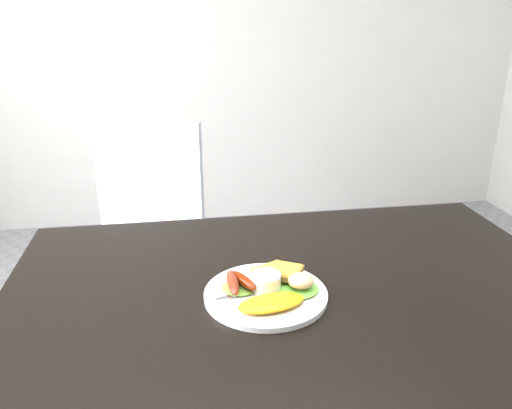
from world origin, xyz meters
name	(u,v)px	position (x,y,z in m)	size (l,w,h in m)	color
room_back_panel	(208,0)	(0.00, 2.25, 1.35)	(4.00, 0.04, 2.70)	silver
dining_table	(297,295)	(0.00, 0.00, 0.73)	(1.20, 0.80, 0.04)	black
dining_chair	(153,264)	(-0.34, 0.73, 0.45)	(0.40, 0.40, 0.05)	tan
person	(268,193)	(0.02, 0.45, 0.80)	(0.57, 0.38, 1.60)	navy
plate	(266,295)	(-0.07, -0.03, 0.76)	(0.24, 0.24, 0.01)	white
lettuce_left	(239,287)	(-0.12, -0.01, 0.77)	(0.07, 0.07, 0.01)	#52872F
lettuce_right	(298,289)	(-0.01, -0.03, 0.77)	(0.09, 0.08, 0.01)	#459537
omelette	(271,303)	(-0.07, -0.08, 0.77)	(0.13, 0.06, 0.02)	orange
sausage_a	(233,282)	(-0.14, -0.02, 0.78)	(0.02, 0.09, 0.02)	maroon
sausage_b	(244,280)	(-0.11, -0.01, 0.78)	(0.02, 0.08, 0.02)	#5A0A02
ramekin	(266,282)	(-0.07, -0.02, 0.78)	(0.06, 0.06, 0.03)	white
toast_a	(275,273)	(-0.04, 0.03, 0.77)	(0.07, 0.07, 0.01)	olive
toast_b	(285,272)	(-0.02, 0.01, 0.78)	(0.07, 0.07, 0.01)	olive
potato_salad	(301,281)	(0.00, -0.04, 0.79)	(0.05, 0.05, 0.03)	beige
fork	(248,291)	(-0.11, -0.02, 0.76)	(0.14, 0.01, 0.00)	#ADAFB7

